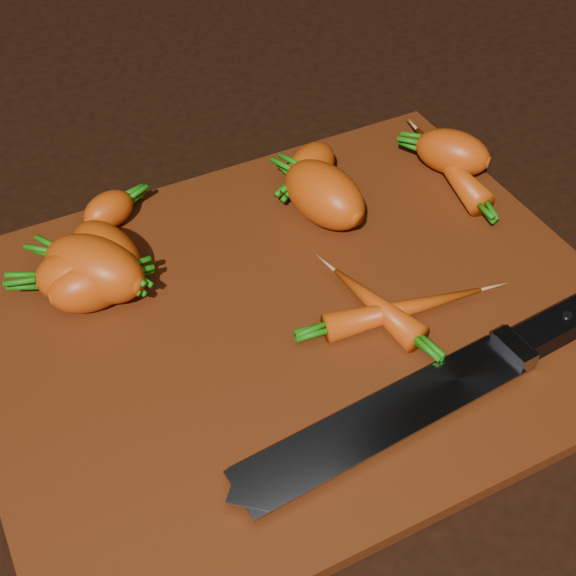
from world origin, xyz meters
name	(u,v)px	position (x,y,z in m)	size (l,w,h in m)	color
ground	(294,326)	(0.00, 0.00, -0.01)	(2.00, 2.00, 0.01)	black
cutting_board	(294,317)	(0.00, 0.00, 0.01)	(0.50, 0.40, 0.01)	#54240E
carrot_0	(91,284)	(-0.14, 0.08, 0.03)	(0.07, 0.04, 0.04)	#C8450A
carrot_1	(79,276)	(-0.14, 0.09, 0.03)	(0.07, 0.05, 0.05)	#C8450A
carrot_2	(106,253)	(-0.12, 0.11, 0.03)	(0.08, 0.04, 0.04)	#C8450A
carrot_3	(324,194)	(0.08, 0.09, 0.04)	(0.09, 0.05, 0.05)	#C8450A
carrot_4	(311,165)	(0.09, 0.14, 0.03)	(0.06, 0.04, 0.04)	#C8450A
carrot_5	(108,210)	(-0.10, 0.17, 0.03)	(0.05, 0.03, 0.03)	#C8450A
carrot_6	(453,152)	(0.22, 0.10, 0.03)	(0.07, 0.04, 0.04)	#C8450A
carrot_7	(448,165)	(0.21, 0.09, 0.03)	(0.13, 0.03, 0.03)	#C8450A
carrot_8	(405,309)	(0.07, -0.05, 0.02)	(0.13, 0.02, 0.02)	#C8450A
carrot_9	(375,304)	(0.06, -0.03, 0.02)	(0.10, 0.02, 0.02)	#C8450A
carrot_10	(94,269)	(-0.13, 0.09, 0.04)	(0.09, 0.05, 0.05)	#C8450A
knife	(409,406)	(0.03, -0.13, 0.02)	(0.37, 0.06, 0.02)	gray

